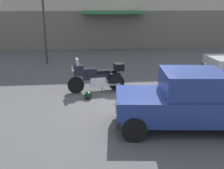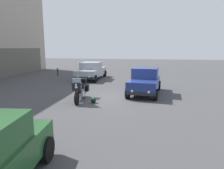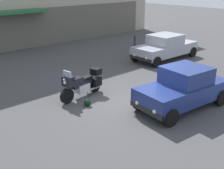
% 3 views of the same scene
% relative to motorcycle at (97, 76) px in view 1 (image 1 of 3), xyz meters
% --- Properties ---
extents(ground_plane, '(80.00, 80.00, 0.00)m').
position_rel_motorcycle_xyz_m(ground_plane, '(1.23, -2.02, -0.62)').
color(ground_plane, '#424244').
extents(motorcycle, '(2.26, 0.88, 1.36)m').
position_rel_motorcycle_xyz_m(motorcycle, '(0.00, 0.00, 0.00)').
color(motorcycle, black).
rests_on(motorcycle, ground).
extents(helmet, '(0.28, 0.28, 0.28)m').
position_rel_motorcycle_xyz_m(helmet, '(-0.39, -0.86, -0.48)').
color(helmet, black).
rests_on(helmet, ground).
extents(car_hatchback_near, '(4.00, 2.15, 1.64)m').
position_rel_motorcycle_xyz_m(car_hatchback_near, '(2.28, -3.47, 0.19)').
color(car_hatchback_near, navy).
rests_on(car_hatchback_near, ground).
extents(streetlamp_curbside, '(0.28, 0.94, 4.91)m').
position_rel_motorcycle_xyz_m(streetlamp_curbside, '(-2.62, 5.08, 2.36)').
color(streetlamp_curbside, '#2D2D33').
rests_on(streetlamp_curbside, ground).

